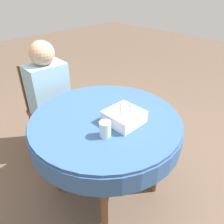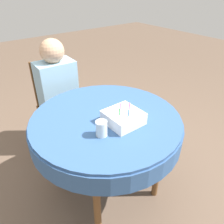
{
  "view_description": "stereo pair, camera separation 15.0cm",
  "coord_description": "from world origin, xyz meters",
  "views": [
    {
      "loc": [
        -0.87,
        -0.96,
        1.62
      ],
      "look_at": [
        0.03,
        -0.04,
        0.82
      ],
      "focal_mm": 35.0,
      "sensor_mm": 36.0,
      "label": 1
    },
    {
      "loc": [
        -0.76,
        -1.06,
        1.62
      ],
      "look_at": [
        0.03,
        -0.04,
        0.82
      ],
      "focal_mm": 35.0,
      "sensor_mm": 36.0,
      "label": 2
    }
  ],
  "objects": [
    {
      "name": "ground_plane",
      "position": [
        0.0,
        0.0,
        0.0
      ],
      "size": [
        12.0,
        12.0,
        0.0
      ],
      "primitive_type": "plane",
      "color": "brown"
    },
    {
      "name": "dining_table",
      "position": [
        0.0,
        0.0,
        0.68
      ],
      "size": [
        1.09,
        1.09,
        0.77
      ],
      "color": "#335689",
      "rests_on": "ground_plane"
    },
    {
      "name": "chair",
      "position": [
        -0.0,
        0.87,
        0.51
      ],
      "size": [
        0.4,
        0.4,
        0.94
      ],
      "rotation": [
        0.0,
        0.0,
        -0.04
      ],
      "color": "brown",
      "rests_on": "ground_plane"
    },
    {
      "name": "person",
      "position": [
        -0.01,
        0.78,
        0.71
      ],
      "size": [
        0.36,
        0.34,
        1.17
      ],
      "rotation": [
        0.0,
        0.0,
        -0.04
      ],
      "color": "tan",
      "rests_on": "ground_plane"
    },
    {
      "name": "birthday_cake",
      "position": [
        0.05,
        -0.13,
        0.81
      ],
      "size": [
        0.23,
        0.23,
        0.13
      ],
      "color": "white",
      "rests_on": "dining_table"
    },
    {
      "name": "drinking_glass",
      "position": [
        -0.14,
        -0.15,
        0.82
      ],
      "size": [
        0.07,
        0.07,
        0.1
      ],
      "color": "silver",
      "rests_on": "dining_table"
    }
  ]
}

